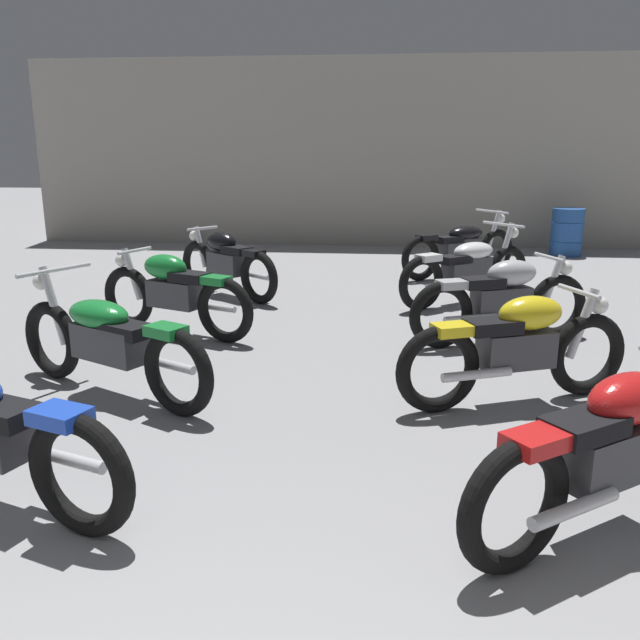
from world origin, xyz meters
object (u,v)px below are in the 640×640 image
Objects in this scene: motorcycle_left_row_2 at (108,340)px; motorcycle_left_row_4 at (226,262)px; motorcycle_right_row_4 at (468,267)px; motorcycle_right_row_1 at (612,450)px; motorcycle_right_row_2 at (518,346)px; motorcycle_left_row_3 at (173,292)px; oil_drum at (567,232)px; motorcycle_right_row_5 at (461,247)px; motorcycle_right_row_3 at (502,299)px.

motorcycle_left_row_4 is (0.07, 3.65, 0.01)m from motorcycle_left_row_2.
motorcycle_left_row_2 and motorcycle_right_row_4 have the same top height.
motorcycle_right_row_2 is (-0.14, 1.76, 0.00)m from motorcycle_right_row_1.
motorcycle_left_row_3 is at bearing 153.12° from motorcycle_right_row_2.
motorcycle_right_row_2 is (3.22, -1.63, 0.00)m from motorcycle_left_row_3.
motorcycle_right_row_2 is 3.43m from motorcycle_right_row_4.
oil_drum is (5.47, 5.79, -0.03)m from motorcycle_left_row_3.
oil_drum is at bearing 45.90° from motorcycle_right_row_5.
oil_drum is (2.13, 2.19, -0.03)m from motorcycle_right_row_5.
motorcycle_right_row_1 is at bearing -102.91° from oil_drum.
motorcycle_right_row_4 and motorcycle_right_row_5 have the same top height.
motorcycle_left_row_4 is 3.65m from motorcycle_right_row_5.
motorcycle_right_row_3 is at bearing -29.78° from motorcycle_left_row_4.
motorcycle_right_row_2 is 1.02× the size of motorcycle_right_row_5.
motorcycle_right_row_1 reaches higher than oil_drum.
motorcycle_right_row_1 is 0.91× the size of motorcycle_right_row_5.
motorcycle_right_row_4 is 2.08× the size of oil_drum.
motorcycle_right_row_4 reaches higher than motorcycle_right_row_2.
motorcycle_right_row_5 is at bearing 90.18° from motorcycle_right_row_1.
motorcycle_left_row_2 is 3.19m from motorcycle_right_row_2.
motorcycle_right_row_4 reaches higher than motorcycle_left_row_4.
motorcycle_right_row_5 is (3.34, 3.59, -0.01)m from motorcycle_left_row_3.
motorcycle_left_row_2 reaches higher than motorcycle_right_row_2.
motorcycle_left_row_4 is 6.19m from motorcycle_right_row_1.
motorcycle_right_row_3 is 6.14m from oil_drum.
motorcycle_right_row_3 is (3.33, 1.78, 0.01)m from motorcycle_left_row_2.
motorcycle_left_row_2 is 1.11× the size of motorcycle_right_row_4.
motorcycle_right_row_4 is at bearing 89.75° from motorcycle_right_row_2.
motorcycle_left_row_4 is 3.76m from motorcycle_right_row_3.
motorcycle_right_row_3 is at bearing -89.40° from motorcycle_right_row_5.
motorcycle_right_row_5 reaches higher than motorcycle_left_row_4.
motorcycle_right_row_1 and motorcycle_right_row_2 have the same top height.
motorcycle_right_row_1 is 0.89× the size of motorcycle_right_row_2.
motorcycle_right_row_2 is at bearing -95.27° from motorcycle_right_row_3.
motorcycle_right_row_1 is 0.89× the size of motorcycle_right_row_3.
motorcycle_right_row_2 is at bearing -48.45° from motorcycle_left_row_4.
motorcycle_right_row_5 is at bearing 90.60° from motorcycle_right_row_3.
motorcycle_right_row_1 is 9.42m from oil_drum.
motorcycle_right_row_1 is at bearing -58.36° from motorcycle_left_row_4.
motorcycle_right_row_5 is (0.10, 1.80, 0.00)m from motorcycle_right_row_4.
motorcycle_left_row_2 is 1.77m from motorcycle_left_row_3.
motorcycle_right_row_4 is at bearing 48.11° from motorcycle_left_row_2.
motorcycle_left_row_4 is (0.11, 1.88, 0.00)m from motorcycle_left_row_3.
motorcycle_right_row_1 is 3.40m from motorcycle_right_row_3.
motorcycle_left_row_3 reaches higher than oil_drum.
oil_drum is (2.10, 9.18, -0.03)m from motorcycle_right_row_1.
motorcycle_left_row_2 is 9.30m from oil_drum.
motorcycle_right_row_1 and motorcycle_right_row_3 have the same top height.
motorcycle_right_row_4 reaches higher than oil_drum.
motorcycle_left_row_3 is at bearing -179.84° from motorcycle_right_row_3.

